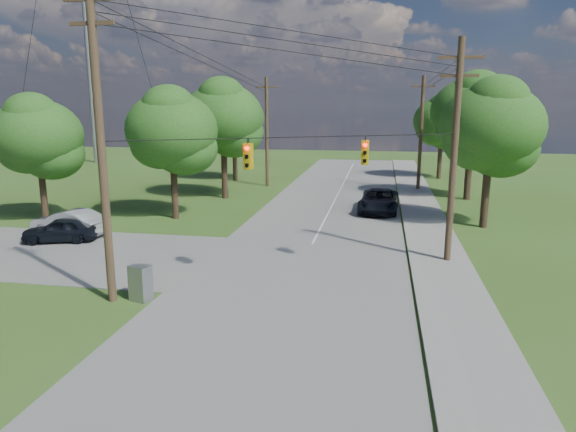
% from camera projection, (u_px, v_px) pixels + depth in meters
% --- Properties ---
extents(ground, '(140.00, 140.00, 0.00)m').
position_uv_depth(ground, '(222.00, 313.00, 18.91)').
color(ground, '#35521B').
rests_on(ground, ground).
extents(main_road, '(10.00, 100.00, 0.03)m').
position_uv_depth(main_road, '(298.00, 273.00, 23.37)').
color(main_road, gray).
rests_on(main_road, ground).
extents(sidewalk_east, '(2.60, 100.00, 0.12)m').
position_uv_depth(sidewalk_east, '(450.00, 281.00, 22.18)').
color(sidewalk_east, gray).
rests_on(sidewalk_east, ground).
extents(pole_sw, '(2.00, 0.32, 12.00)m').
position_uv_depth(pole_sw, '(101.00, 141.00, 18.79)').
color(pole_sw, brown).
rests_on(pole_sw, ground).
extents(pole_ne, '(2.00, 0.32, 10.50)m').
position_uv_depth(pole_ne, '(454.00, 150.00, 23.89)').
color(pole_ne, brown).
rests_on(pole_ne, ground).
extents(pole_north_e, '(2.00, 0.32, 10.00)m').
position_uv_depth(pole_north_e, '(421.00, 133.00, 45.11)').
color(pole_north_e, brown).
rests_on(pole_north_e, ground).
extents(pole_north_w, '(2.00, 0.32, 10.00)m').
position_uv_depth(pole_north_w, '(267.00, 131.00, 47.55)').
color(pole_north_w, brown).
rests_on(pole_north_w, ground).
extents(power_lines, '(13.93, 29.62, 4.93)m').
position_uv_depth(power_lines, '(309.00, 74.00, 27.81)').
color(power_lines, black).
rests_on(power_lines, ground).
extents(traffic_signals, '(4.91, 3.27, 1.05)m').
position_uv_depth(traffic_signals, '(309.00, 154.00, 21.56)').
color(traffic_signals, gold).
rests_on(traffic_signals, ground).
extents(tree_w_near, '(6.00, 6.00, 8.40)m').
position_uv_depth(tree_w_near, '(172.00, 130.00, 33.48)').
color(tree_w_near, '#433121').
rests_on(tree_w_near, ground).
extents(tree_w_mid, '(6.40, 6.40, 9.22)m').
position_uv_depth(tree_w_mid, '(223.00, 117.00, 40.86)').
color(tree_w_mid, '#433121').
rests_on(tree_w_mid, ground).
extents(tree_w_far, '(6.00, 6.00, 8.73)m').
position_uv_depth(tree_w_far, '(234.00, 118.00, 50.90)').
color(tree_w_far, '#433121').
rests_on(tree_w_far, ground).
extents(tree_e_near, '(6.20, 6.20, 8.81)m').
position_uv_depth(tree_e_near, '(491.00, 126.00, 30.87)').
color(tree_e_near, '#433121').
rests_on(tree_e_near, ground).
extents(tree_e_mid, '(6.60, 6.60, 9.64)m').
position_uv_depth(tree_e_mid, '(473.00, 113.00, 40.26)').
color(tree_e_mid, '#433121').
rests_on(tree_e_mid, ground).
extents(tree_e_far, '(5.80, 5.80, 8.32)m').
position_uv_depth(tree_e_far, '(442.00, 121.00, 52.18)').
color(tree_e_far, '#433121').
rests_on(tree_e_far, ground).
extents(tree_cross_n, '(5.60, 5.60, 7.91)m').
position_uv_depth(tree_cross_n, '(38.00, 136.00, 32.55)').
color(tree_cross_n, '#433121').
rests_on(tree_cross_n, ground).
extents(car_cross_dark, '(4.29, 2.72, 1.36)m').
position_uv_depth(car_cross_dark, '(61.00, 230.00, 28.54)').
color(car_cross_dark, black).
rests_on(car_cross_dark, cross_road).
extents(car_cross_silver, '(4.88, 2.47, 1.53)m').
position_uv_depth(car_cross_silver, '(69.00, 223.00, 29.82)').
color(car_cross_silver, silver).
rests_on(car_cross_silver, cross_road).
extents(car_main_north, '(2.97, 5.87, 1.59)m').
position_uv_depth(car_main_north, '(379.00, 201.00, 36.63)').
color(car_main_north, black).
rests_on(car_main_north, main_road).
extents(control_cabinet, '(0.92, 0.78, 1.41)m').
position_uv_depth(control_cabinet, '(141.00, 283.00, 19.98)').
color(control_cabinet, gray).
rests_on(control_cabinet, ground).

